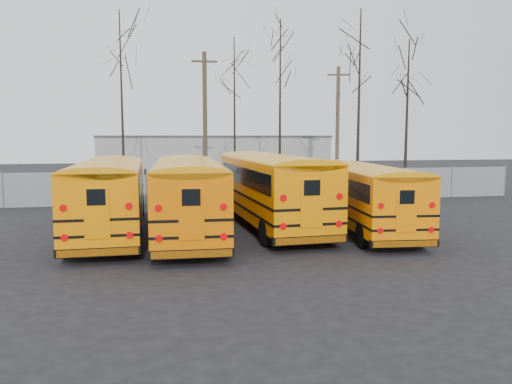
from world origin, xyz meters
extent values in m
plane|color=black|center=(0.00, 0.00, 0.00)|extent=(120.00, 120.00, 0.00)
cube|color=gray|center=(0.00, 12.00, 1.00)|extent=(40.00, 0.04, 2.00)
cube|color=#9C9D98|center=(2.00, 32.00, 2.00)|extent=(22.00, 8.00, 4.00)
cylinder|color=black|center=(-6.22, -1.01, 0.51)|extent=(0.32, 1.03, 1.03)
cylinder|color=black|center=(-3.90, -0.94, 0.51)|extent=(0.32, 1.03, 1.03)
cylinder|color=black|center=(-6.47, 7.60, 0.51)|extent=(0.32, 1.03, 1.03)
cylinder|color=black|center=(-4.15, 7.67, 0.51)|extent=(0.32, 1.03, 1.03)
cube|color=orange|center=(-5.15, 2.36, 1.72)|extent=(2.84, 9.61, 2.41)
cube|color=orange|center=(-5.32, 7.99, 1.03)|extent=(2.36, 1.81, 1.03)
cube|color=black|center=(-5.15, 2.15, 2.26)|extent=(2.85, 8.58, 0.72)
cube|color=black|center=(-5.18, 3.23, 0.97)|extent=(2.92, 11.37, 0.09)
cube|color=black|center=(-5.18, 3.23, 1.49)|extent=(2.92, 11.37, 0.09)
cube|color=black|center=(-5.02, -2.31, 0.46)|extent=(2.63, 0.30, 0.29)
cube|color=black|center=(-5.34, 8.81, 0.46)|extent=(2.47, 0.28, 0.27)
cube|color=orange|center=(-5.01, -2.42, 1.69)|extent=(0.77, 0.06, 1.59)
cylinder|color=#B20505|center=(-5.99, -2.46, 0.97)|extent=(0.23, 0.05, 0.23)
cylinder|color=#B20505|center=(-4.04, -2.40, 0.97)|extent=(0.23, 0.05, 0.23)
cylinder|color=#B20505|center=(-5.99, -2.46, 1.90)|extent=(0.23, 0.05, 0.23)
cylinder|color=#B20505|center=(-4.04, -2.40, 1.90)|extent=(0.23, 0.05, 0.23)
cylinder|color=black|center=(-3.28, -1.71, 0.52)|extent=(0.31, 1.04, 1.04)
cylinder|color=black|center=(-0.93, -1.76, 0.52)|extent=(0.31, 1.04, 1.04)
cylinder|color=black|center=(-3.08, 7.00, 0.52)|extent=(0.31, 1.04, 1.04)
cylinder|color=black|center=(-0.74, 6.95, 0.52)|extent=(0.31, 1.04, 1.04)
cube|color=orange|center=(-2.03, 1.63, 1.74)|extent=(2.81, 9.70, 2.44)
cube|color=orange|center=(-1.90, 7.34, 1.04)|extent=(2.37, 1.81, 1.04)
cube|color=black|center=(-2.04, 1.43, 2.28)|extent=(2.82, 8.67, 0.73)
cube|color=black|center=(-2.01, 2.52, 0.99)|extent=(2.88, 11.49, 0.09)
cube|color=black|center=(-2.01, 2.52, 1.50)|extent=(2.88, 11.49, 0.09)
cube|color=black|center=(-2.14, -3.08, 0.47)|extent=(2.66, 0.29, 0.29)
cube|color=black|center=(-1.89, 8.17, 0.47)|extent=(2.49, 0.26, 0.27)
cube|color=orange|center=(-2.14, -3.20, 1.71)|extent=(0.78, 0.06, 1.61)
cylinder|color=#B20505|center=(-3.12, -3.19, 0.99)|extent=(0.23, 0.05, 0.23)
cylinder|color=#B20505|center=(-1.15, -3.23, 0.99)|extent=(0.23, 0.05, 0.23)
cylinder|color=#B20505|center=(-3.12, -3.19, 1.92)|extent=(0.23, 0.05, 0.23)
cylinder|color=#B20505|center=(-1.15, -3.23, 1.92)|extent=(0.23, 0.05, 0.23)
cylinder|color=black|center=(0.73, -0.52, 0.54)|extent=(0.37, 1.10, 1.08)
cylinder|color=black|center=(3.16, -0.36, 0.54)|extent=(0.37, 1.10, 1.08)
cylinder|color=black|center=(0.14, 8.52, 0.54)|extent=(0.37, 1.10, 1.08)
cylinder|color=black|center=(2.57, 8.68, 0.54)|extent=(0.37, 1.10, 1.08)
cube|color=orange|center=(1.72, 3.05, 1.81)|extent=(3.34, 10.18, 2.53)
cube|color=orange|center=(1.33, 8.97, 1.08)|extent=(2.54, 1.99, 1.08)
cube|color=black|center=(1.73, 2.84, 2.37)|extent=(3.32, 9.11, 0.75)
cube|color=black|center=(1.66, 3.97, 1.02)|extent=(3.50, 12.04, 0.10)
cube|color=black|center=(1.66, 3.97, 1.56)|extent=(3.50, 12.04, 0.10)
cube|color=black|center=(2.04, -1.84, 0.49)|extent=(2.77, 0.42, 0.30)
cube|color=black|center=(1.28, 9.83, 0.49)|extent=(2.60, 0.38, 0.28)
cube|color=orange|center=(2.05, -1.96, 1.78)|extent=(0.81, 0.10, 1.67)
cylinder|color=#B20505|center=(1.02, -2.04, 1.02)|extent=(0.24, 0.06, 0.24)
cylinder|color=#B20505|center=(3.07, -1.90, 1.02)|extent=(0.24, 0.06, 0.24)
cylinder|color=#B20505|center=(1.02, -2.04, 1.99)|extent=(0.24, 0.06, 0.24)
cylinder|color=#B20505|center=(3.07, -1.90, 1.99)|extent=(0.24, 0.06, 0.24)
cylinder|color=black|center=(4.15, -1.43, 0.47)|extent=(0.34, 0.96, 0.95)
cylinder|color=black|center=(6.29, -1.60, 0.47)|extent=(0.34, 0.96, 0.95)
cylinder|color=black|center=(4.77, 6.49, 0.47)|extent=(0.34, 0.96, 0.95)
cylinder|color=black|center=(6.90, 6.33, 0.47)|extent=(0.34, 0.96, 0.95)
cube|color=orange|center=(5.46, 1.55, 1.59)|extent=(3.04, 8.96, 2.22)
cube|color=orange|center=(5.86, 6.74, 0.95)|extent=(2.25, 1.77, 0.95)
cube|color=black|center=(5.44, 1.36, 2.08)|extent=(3.00, 8.02, 0.66)
cube|color=black|center=(5.52, 2.35, 0.90)|extent=(3.19, 10.58, 0.09)
cube|color=black|center=(5.52, 2.35, 1.37)|extent=(3.19, 10.58, 0.09)
cube|color=black|center=(5.12, -2.74, 0.43)|extent=(2.43, 0.39, 0.26)
cube|color=black|center=(5.92, 7.50, 0.43)|extent=(2.28, 0.36, 0.25)
cube|color=orange|center=(5.12, -2.84, 1.56)|extent=(0.71, 0.09, 1.47)
cylinder|color=#B20505|center=(4.22, -2.78, 0.90)|extent=(0.21, 0.05, 0.21)
cylinder|color=#B20505|center=(6.01, -2.92, 0.90)|extent=(0.21, 0.05, 0.21)
cylinder|color=#B20505|center=(4.22, -2.78, 1.75)|extent=(0.21, 0.05, 0.21)
cylinder|color=#B20505|center=(6.01, -2.92, 1.75)|extent=(0.21, 0.05, 0.21)
cylinder|color=#433726|center=(-0.13, 16.16, 4.87)|extent=(0.30, 0.30, 9.74)
cube|color=#433726|center=(-0.13, 16.16, 9.09)|extent=(1.73, 0.17, 0.13)
cylinder|color=brown|center=(10.23, 18.52, 4.66)|extent=(0.29, 0.29, 9.33)
cube|color=brown|center=(10.23, 18.52, 8.71)|extent=(1.63, 0.57, 0.12)
cone|color=black|center=(-5.70, 17.27, 6.26)|extent=(0.26, 0.26, 12.52)
cone|color=black|center=(1.84, 15.63, 5.33)|extent=(0.26, 0.26, 10.66)
cone|color=black|center=(5.16, 16.26, 6.06)|extent=(0.26, 0.26, 12.13)
cone|color=black|center=(10.16, 14.14, 6.26)|extent=(0.26, 0.26, 12.53)
cone|color=black|center=(14.48, 15.66, 5.49)|extent=(0.26, 0.26, 10.98)
camera|label=1|loc=(-2.91, -18.34, 4.09)|focal=35.00mm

